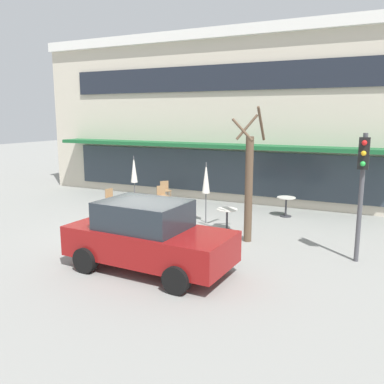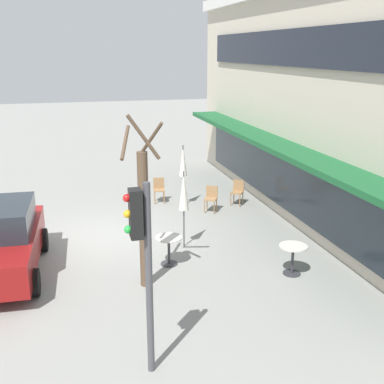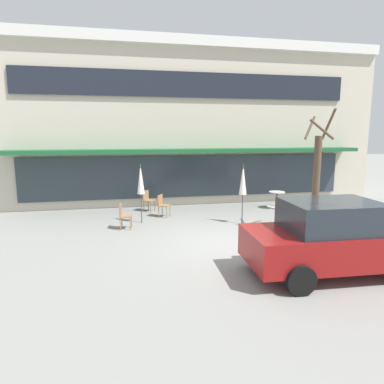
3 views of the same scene
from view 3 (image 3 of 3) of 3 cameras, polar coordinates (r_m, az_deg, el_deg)
ground_plane at (r=10.48m, az=6.09°, el=-8.67°), size 80.00×80.00×0.00m
building_facade at (r=19.67m, az=-2.69°, el=11.07°), size 18.60×9.10×7.54m
cafe_table_near_wall at (r=12.56m, az=13.99°, el=-3.37°), size 0.70×0.70×0.76m
cafe_table_streetside at (r=15.64m, az=13.96°, el=-0.82°), size 0.70×0.70×0.76m
patio_umbrella_green_folded at (r=12.68m, az=-8.55°, el=2.05°), size 0.28×0.28×2.20m
patio_umbrella_cream_folded at (r=12.55m, az=8.49°, el=1.98°), size 0.28×0.28×2.20m
cafe_chair_0 at (r=14.77m, az=-7.39°, el=-1.18°), size 0.56×0.56×0.89m
cafe_chair_1 at (r=12.12m, az=-11.33°, el=-3.69°), size 0.45×0.45×0.89m
cafe_chair_2 at (r=13.70m, az=-4.94°, el=-1.99°), size 0.55×0.55×0.89m
parked_sedan at (r=8.74m, az=22.63°, el=-7.08°), size 4.28×2.16×1.76m
street_tree at (r=12.13m, az=20.02°, el=2.02°), size 0.88×1.01×4.10m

